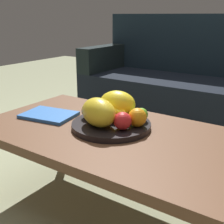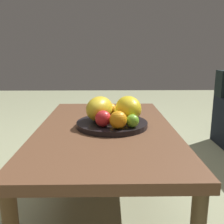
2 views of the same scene
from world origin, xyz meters
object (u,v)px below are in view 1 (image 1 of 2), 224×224
(apple_front, at_px, (141,115))
(banana_bunch, at_px, (111,113))
(coffee_table, at_px, (107,139))
(magazine, at_px, (49,115))
(couch, at_px, (186,89))
(orange_left, at_px, (89,111))
(fruit_bowl, at_px, (112,125))
(melon_large_front, at_px, (99,112))
(melon_smaller_beside, at_px, (117,104))
(apple_left, at_px, (122,121))
(orange_front, at_px, (137,117))

(apple_front, height_order, banana_bunch, same)
(coffee_table, height_order, magazine, magazine)
(couch, bearing_deg, apple_front, -78.90)
(coffee_table, bearing_deg, couch, 95.93)
(coffee_table, bearing_deg, orange_left, 168.06)
(couch, relative_size, fruit_bowl, 4.83)
(melon_large_front, bearing_deg, fruit_bowl, 67.18)
(couch, bearing_deg, orange_left, -89.22)
(melon_smaller_beside, relative_size, orange_left, 2.51)
(melon_smaller_beside, bearing_deg, orange_left, -138.64)
(fruit_bowl, distance_m, melon_large_front, 0.10)
(apple_left, xyz_separation_m, banana_bunch, (-0.11, 0.08, -0.01))
(melon_large_front, distance_m, banana_bunch, 0.10)
(orange_left, distance_m, magazine, 0.23)
(melon_large_front, relative_size, melon_smaller_beside, 1.07)
(coffee_table, xyz_separation_m, magazine, (-0.34, -0.02, 0.05))
(coffee_table, relative_size, magazine, 4.62)
(coffee_table, relative_size, apple_left, 15.28)
(orange_front, distance_m, magazine, 0.47)
(melon_smaller_beside, height_order, apple_left, melon_smaller_beside)
(couch, height_order, fruit_bowl, couch)
(apple_front, bearing_deg, coffee_table, -129.03)
(orange_front, height_order, banana_bunch, orange_front)
(apple_left, bearing_deg, coffee_table, 172.68)
(orange_front, height_order, apple_left, orange_front)
(coffee_table, distance_m, apple_front, 0.19)
(coffee_table, distance_m, magazine, 0.35)
(magazine, bearing_deg, couch, 71.92)
(apple_front, bearing_deg, melon_large_front, -128.35)
(melon_smaller_beside, distance_m, orange_left, 0.14)
(melon_smaller_beside, bearing_deg, apple_front, 4.55)
(apple_left, distance_m, banana_bunch, 0.14)
(fruit_bowl, bearing_deg, coffee_table, -97.49)
(apple_left, bearing_deg, couch, 99.42)
(melon_smaller_beside, height_order, apple_front, melon_smaller_beside)
(couch, bearing_deg, orange_front, -78.74)
(couch, bearing_deg, melon_smaller_beside, -84.54)
(orange_left, height_order, magazine, orange_left)
(coffee_table, relative_size, couch, 0.68)
(coffee_table, distance_m, couch, 1.35)
(couch, relative_size, orange_left, 24.98)
(banana_bunch, bearing_deg, apple_front, 23.78)
(melon_large_front, xyz_separation_m, banana_bunch, (-0.01, 0.10, -0.03))
(orange_left, height_order, apple_left, apple_left)
(melon_large_front, distance_m, apple_left, 0.11)
(orange_front, relative_size, orange_left, 1.18)
(orange_left, xyz_separation_m, banana_bunch, (0.09, 0.04, -0.00))
(melon_large_front, height_order, apple_front, melon_large_front)
(apple_front, height_order, apple_left, apple_left)
(coffee_table, bearing_deg, melon_large_front, -125.50)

